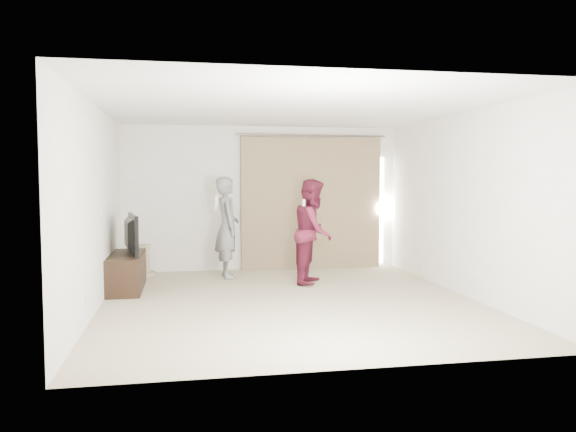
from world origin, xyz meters
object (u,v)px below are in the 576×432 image
object	(u,v)px
tv	(126,234)
person_man	(227,227)
person_woman	(313,231)
tv_console	(127,272)

from	to	relation	value
tv	person_man	distance (m)	1.74
tv	person_woman	bearing A→B (deg)	-100.35
person_man	person_woman	world-z (taller)	person_man
tv_console	person_woman	bearing A→B (deg)	-0.03
tv	person_woman	distance (m)	2.87
tv	person_woman	xyz separation A→B (m)	(2.87, -0.00, -0.01)
tv	person_man	world-z (taller)	person_man
person_man	tv_console	bearing A→B (deg)	-153.95
tv_console	tv	world-z (taller)	tv
tv_console	person_woman	xyz separation A→B (m)	(2.87, -0.00, 0.56)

